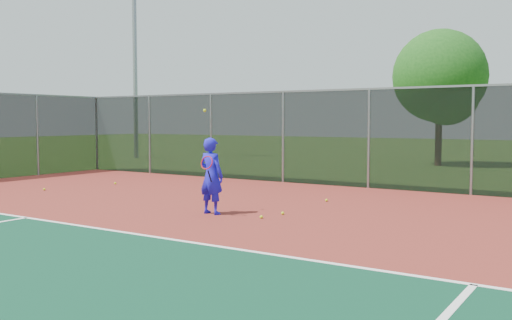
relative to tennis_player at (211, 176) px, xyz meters
The scene contains 10 objects.
court_apron 5.46m from the tennis_player, 41.14° to the right, with size 30.00×20.00×0.02m, color maroon.
fence_back 7.66m from the tennis_player, 57.80° to the left, with size 30.00×0.06×3.03m.
tennis_player is the anchor object (origin of this frame).
practice_ball_0 6.83m from the tennis_player, 154.41° to the left, with size 0.07×0.07×0.07m, color #C7E31A.
practice_ball_1 3.45m from the tennis_player, 67.43° to the left, with size 0.07×0.07×0.07m, color #C7E31A.
practice_ball_3 1.76m from the tennis_player, 28.93° to the left, with size 0.07×0.07×0.07m, color #C7E31A.
practice_ball_4 6.76m from the tennis_player, behind, with size 0.07×0.07×0.07m, color #C7E31A.
practice_ball_5 1.48m from the tennis_player, ahead, with size 0.07×0.07×0.07m, color #C7E31A.
floodlight_nw 20.52m from the tennis_player, 139.51° to the left, with size 0.90×0.40×12.24m.
tree_back_left 16.69m from the tennis_player, 88.17° to the left, with size 4.21×4.21×6.19m.
Camera 1 is at (3.51, -4.33, 2.08)m, focal length 40.00 mm.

